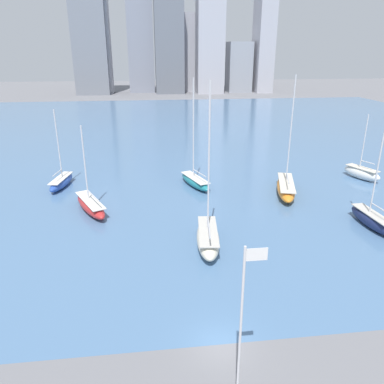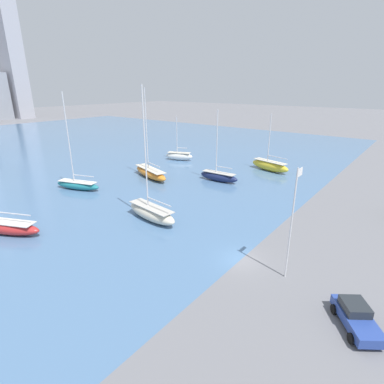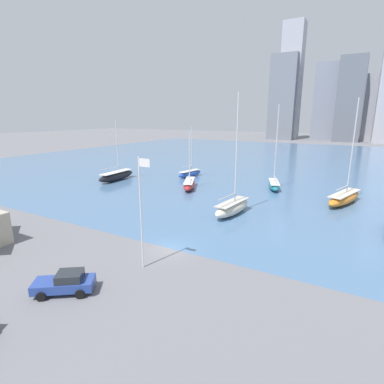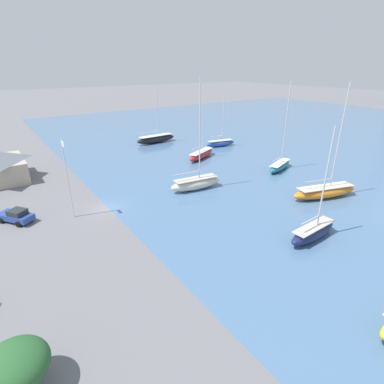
{
  "view_description": "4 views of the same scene",
  "coord_description": "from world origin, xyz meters",
  "views": [
    {
      "loc": [
        -4.53,
        -20.33,
        19.3
      ],
      "look_at": [
        0.14,
        17.89,
        4.72
      ],
      "focal_mm": 35.0,
      "sensor_mm": 36.0,
      "label": 1
    },
    {
      "loc": [
        -23.69,
        -12.21,
        16.54
      ],
      "look_at": [
        2.27,
        8.0,
        4.91
      ],
      "focal_mm": 28.0,
      "sensor_mm": 36.0,
      "label": 2
    },
    {
      "loc": [
        16.45,
        -24.41,
        13.62
      ],
      "look_at": [
        -4.86,
        13.25,
        2.7
      ],
      "focal_mm": 28.0,
      "sensor_mm": 36.0,
      "label": 3
    },
    {
      "loc": [
        37.44,
        -11.68,
        18.34
      ],
      "look_at": [
        5.8,
        10.18,
        1.99
      ],
      "focal_mm": 28.0,
      "sensor_mm": 36.0,
      "label": 4
    }
  ],
  "objects": [
    {
      "name": "ground_plane",
      "position": [
        0.0,
        0.0,
        0.0
      ],
      "size": [
        500.0,
        500.0,
        0.0
      ],
      "primitive_type": "plane",
      "color": "slate"
    },
    {
      "name": "harbor_water",
      "position": [
        0.0,
        70.0,
        0.0
      ],
      "size": [
        180.0,
        140.0,
        0.0
      ],
      "color": "#4C7099",
      "rests_on": "ground_plane"
    },
    {
      "name": "flag_pole",
      "position": [
        0.09,
        -4.61,
        5.65
      ],
      "size": [
        1.24,
        0.14,
        10.34
      ],
      "color": "silver",
      "rests_on": "ground_plane"
    },
    {
      "name": "distant_city_skyline",
      "position": [
        9.45,
        168.56,
        27.75
      ],
      "size": [
        92.87,
        21.3,
        70.35
      ],
      "color": "slate",
      "rests_on": "ground_plane"
    },
    {
      "name": "sailboat_navy",
      "position": [
        21.03,
        16.39,
        0.96
      ],
      "size": [
        2.26,
        7.78,
        12.79
      ],
      "rotation": [
        0.0,
        0.0,
        0.05
      ],
      "color": "#19234C",
      "rests_on": "harbor_water"
    },
    {
      "name": "sailboat_red",
      "position": [
        -12.04,
        24.87,
        0.89
      ],
      "size": [
        5.72,
        9.18,
        10.93
      ],
      "rotation": [
        0.0,
        0.0,
        0.44
      ],
      "color": "#B72828",
      "rests_on": "harbor_water"
    },
    {
      "name": "sailboat_orange",
      "position": [
        14.94,
        27.95,
        1.0
      ],
      "size": [
        5.49,
        11.03,
        16.4
      ],
      "rotation": [
        0.0,
        0.0,
        -0.29
      ],
      "color": "orange",
      "rests_on": "harbor_water"
    },
    {
      "name": "sailboat_cream",
      "position": [
        1.35,
        14.0,
        1.07
      ],
      "size": [
        3.32,
        8.89,
        16.81
      ],
      "rotation": [
        0.0,
        0.0,
        -0.11
      ],
      "color": "beige",
      "rests_on": "harbor_water"
    },
    {
      "name": "sailboat_white",
      "position": [
        29.37,
        32.98,
        1.01
      ],
      "size": [
        4.26,
        6.79,
        10.24
      ],
      "rotation": [
        0.0,
        0.0,
        0.39
      ],
      "color": "white",
      "rests_on": "harbor_water"
    },
    {
      "name": "sailboat_teal",
      "position": [
        2.43,
        32.73,
        0.89
      ],
      "size": [
        4.6,
        8.5,
        15.85
      ],
      "rotation": [
        0.0,
        0.0,
        0.33
      ],
      "color": "#1E757F",
      "rests_on": "harbor_water"
    },
    {
      "name": "sailboat_blue",
      "position": [
        -17.61,
        34.78,
        0.86
      ],
      "size": [
        3.18,
        7.78,
        11.51
      ],
      "rotation": [
        0.0,
        0.0,
        -0.18
      ],
      "color": "#284CA8",
      "rests_on": "harbor_water"
    }
  ]
}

